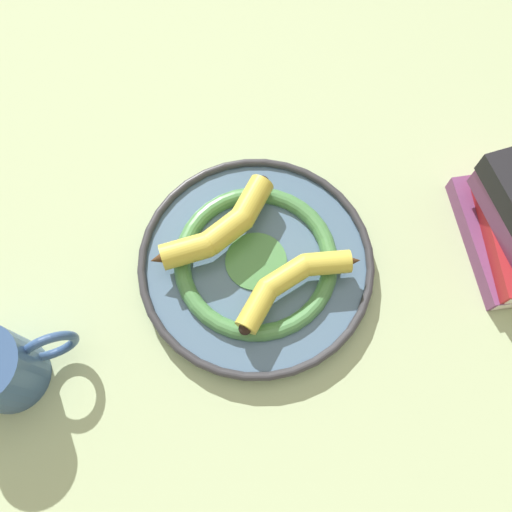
{
  "coord_description": "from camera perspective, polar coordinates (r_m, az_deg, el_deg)",
  "views": [
    {
      "loc": [
        -0.24,
        0.1,
        0.66
      ],
      "look_at": [
        -0.03,
        -0.02,
        0.04
      ],
      "focal_mm": 35.0,
      "sensor_mm": 36.0,
      "label": 1
    }
  ],
  "objects": [
    {
      "name": "ground_plane",
      "position": [
        0.71,
        -2.34,
        -0.22
      ],
      "size": [
        2.8,
        2.8,
        0.0
      ],
      "primitive_type": "plane",
      "color": "#B2C693"
    },
    {
      "name": "banana_b",
      "position": [
        0.67,
        -4.22,
        3.08
      ],
      "size": [
        0.08,
        0.2,
        0.03
      ],
      "rotation": [
        0.0,
        0.0,
        -1.36
      ],
      "color": "gold",
      "rests_on": "decorative_bowl"
    },
    {
      "name": "banana_a",
      "position": [
        0.64,
        4.19,
        -2.83
      ],
      "size": [
        0.07,
        0.19,
        0.03
      ],
      "rotation": [
        0.0,
        0.0,
        1.65
      ],
      "color": "gold",
      "rests_on": "decorative_bowl"
    },
    {
      "name": "decorative_bowl",
      "position": [
        0.69,
        0.0,
        -0.7
      ],
      "size": [
        0.32,
        0.32,
        0.04
      ],
      "color": "slate",
      "rests_on": "ground_plane"
    }
  ]
}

